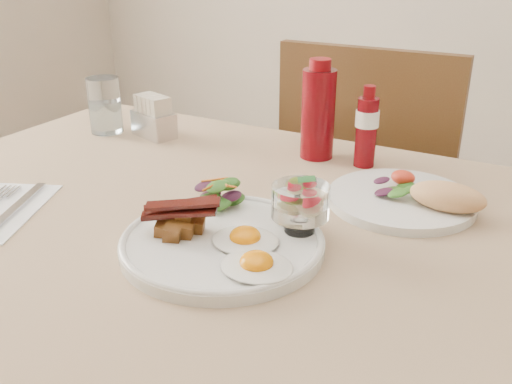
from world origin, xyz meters
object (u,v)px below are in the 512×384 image
at_px(table, 247,275).
at_px(sugar_caddy, 154,119).
at_px(second_plate, 412,198).
at_px(water_glass, 105,108).
at_px(main_plate, 222,243).
at_px(chair_far, 372,200).
at_px(hot_sauce_bottle, 366,128).
at_px(fruit_cup, 300,202).
at_px(ketchup_bottle, 318,112).

bearing_deg(table, sugar_caddy, 144.52).
relative_size(second_plate, water_glass, 2.10).
bearing_deg(sugar_caddy, main_plate, -23.88).
xyz_separation_m(chair_far, second_plate, (0.20, -0.49, 0.24)).
xyz_separation_m(table, hot_sauce_bottle, (0.08, 0.32, 0.16)).
bearing_deg(sugar_caddy, second_plate, 9.34).
distance_m(hot_sauce_bottle, sugar_caddy, 0.46).
height_order(fruit_cup, hot_sauce_bottle, hot_sauce_bottle).
bearing_deg(sugar_caddy, chair_far, 64.41).
relative_size(hot_sauce_bottle, sugar_caddy, 1.39).
bearing_deg(water_glass, second_plate, -5.73).
xyz_separation_m(ketchup_bottle, sugar_caddy, (-0.36, -0.05, -0.05)).
bearing_deg(main_plate, hot_sauce_bottle, 80.29).
height_order(main_plate, hot_sauce_bottle, hot_sauce_bottle).
height_order(fruit_cup, water_glass, water_glass).
distance_m(chair_far, water_glass, 0.70).
bearing_deg(fruit_cup, hot_sauce_bottle, 92.70).
bearing_deg(sugar_caddy, table, -17.11).
xyz_separation_m(hot_sauce_bottle, water_glass, (-0.57, -0.07, -0.02)).
bearing_deg(chair_far, sugar_caddy, -133.96).
xyz_separation_m(main_plate, sugar_caddy, (-0.39, 0.35, 0.03)).
relative_size(ketchup_bottle, water_glass, 1.59).
bearing_deg(fruit_cup, table, 173.68).
bearing_deg(second_plate, table, -138.44).
distance_m(fruit_cup, sugar_caddy, 0.55).
relative_size(main_plate, fruit_cup, 3.46).
bearing_deg(hot_sauce_bottle, chair_far, 102.26).
distance_m(sugar_caddy, water_glass, 0.12).
relative_size(table, chair_far, 1.43).
height_order(ketchup_bottle, water_glass, ketchup_bottle).
bearing_deg(ketchup_bottle, water_glass, -171.34).
distance_m(ketchup_bottle, hot_sauce_bottle, 0.10).
distance_m(main_plate, fruit_cup, 0.12).
height_order(table, hot_sauce_bottle, hot_sauce_bottle).
bearing_deg(second_plate, chair_far, 112.48).
bearing_deg(chair_far, hot_sauce_bottle, -77.74).
xyz_separation_m(sugar_caddy, water_glass, (-0.11, -0.02, 0.01)).
xyz_separation_m(table, second_plate, (0.20, 0.18, 0.10)).
bearing_deg(hot_sauce_bottle, water_glass, -173.02).
height_order(hot_sauce_bottle, sugar_caddy, hot_sauce_bottle).
bearing_deg(table, fruit_cup, -6.32).
distance_m(ketchup_bottle, sugar_caddy, 0.36).
bearing_deg(fruit_cup, chair_far, 97.66).
bearing_deg(ketchup_bottle, sugar_caddy, -172.15).
height_order(sugar_caddy, water_glass, water_glass).
bearing_deg(hot_sauce_bottle, sugar_caddy, -174.09).
height_order(chair_far, hot_sauce_bottle, chair_far).
height_order(chair_far, fruit_cup, chair_far).
xyz_separation_m(fruit_cup, water_glass, (-0.58, 0.26, -0.01)).
bearing_deg(main_plate, second_plate, 53.17).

